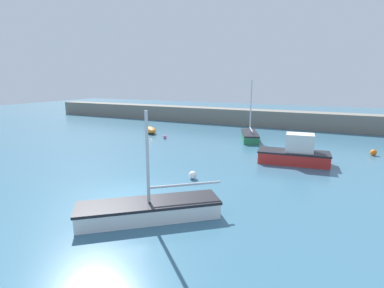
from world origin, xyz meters
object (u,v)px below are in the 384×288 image
Objects in this scene: sailboat_twin_hulled at (149,209)px; mooring_buoy_pink at (165,137)px; dinghy_near_pier at (150,130)px; sailboat_tall_mast at (250,136)px; mooring_buoy_orange at (374,153)px; mooring_buoy_white at (193,175)px; cabin_cruiser_white at (295,153)px.

sailboat_twin_hulled is 15.79× the size of mooring_buoy_pink.
sailboat_tall_mast is at bearing -134.24° from dinghy_near_pier.
mooring_buoy_orange is at bearing -159.74° from sailboat_twin_hulled.
sailboat_tall_mast is 10.56m from mooring_buoy_orange.
mooring_buoy_white is at bearing -123.49° from sailboat_twin_hulled.
cabin_cruiser_white is at bearing -162.96° from sailboat_tall_mast.
mooring_buoy_pink is at bearing 128.35° from mooring_buoy_white.
mooring_buoy_orange is at bearing 47.27° from mooring_buoy_white.
mooring_buoy_white is (7.96, -10.06, 0.06)m from mooring_buoy_pink.
sailboat_tall_mast is at bearing -59.50° from cabin_cruiser_white.
mooring_buoy_orange is at bearing -119.25° from sailboat_tall_mast.
sailboat_twin_hulled is at bearing 163.68° from dinghy_near_pier.
sailboat_tall_mast reaches higher than mooring_buoy_pink.
sailboat_tall_mast is (10.94, 1.05, 0.09)m from dinghy_near_pier.
sailboat_twin_hulled is at bearing -61.32° from mooring_buoy_pink.
mooring_buoy_white is at bearing 43.93° from cabin_cruiser_white.
sailboat_twin_hulled is 0.99× the size of sailboat_tall_mast.
sailboat_twin_hulled is 11.88× the size of mooring_buoy_orange.
cabin_cruiser_white is 2.03× the size of dinghy_near_pier.
mooring_buoy_pink is at bearing -100.70° from sailboat_twin_hulled.
cabin_cruiser_white is at bearing -16.38° from mooring_buoy_pink.
sailboat_twin_hulled reaches higher than cabin_cruiser_white.
sailboat_tall_mast is at bearing -127.62° from sailboat_twin_hulled.
cabin_cruiser_white is 8.48m from sailboat_tall_mast.
dinghy_near_pier is at bearing 132.52° from mooring_buoy_white.
sailboat_twin_hulled is at bearing 62.24° from cabin_cruiser_white.
mooring_buoy_white is at bearing -51.65° from mooring_buoy_pink.
mooring_buoy_pink is (-7.96, -2.91, -0.26)m from sailboat_tall_mast.
dinghy_near_pier reaches higher than mooring_buoy_pink.
cabin_cruiser_white reaches higher than mooring_buoy_white.
sailboat_tall_mast is (-0.57, 18.50, 0.04)m from sailboat_twin_hulled.
mooring_buoy_orange is 1.01× the size of mooring_buoy_white.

